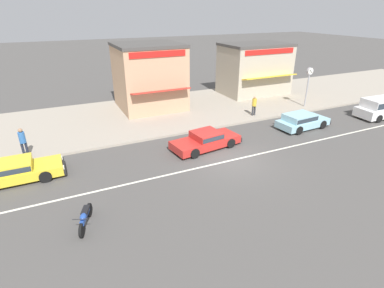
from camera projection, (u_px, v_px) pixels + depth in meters
The scene contains 13 objects.
ground_plane at pixel (233, 160), 17.14m from camera, with size 160.00×160.00×0.00m, color #4C4947.
lane_centre_stripe at pixel (233, 160), 17.13m from camera, with size 50.40×0.14×0.01m, color silver.
kerb_strip at pixel (171, 111), 25.10m from camera, with size 68.00×10.00×0.15m, color #9E9384.
sedan_red_0 at pixel (206, 140), 18.44m from camera, with size 4.60×2.26×1.06m.
sedan_yellow_2 at pixel (14, 171), 14.90m from camera, with size 4.67×1.86×1.06m.
hatchback_pale_blue_4 at pixel (302, 120), 21.48m from camera, with size 4.04×1.98×1.10m.
minivan_white_5 at pixel (382, 107), 23.59m from camera, with size 4.44×2.07×1.56m.
motorcycle_0 at pixel (85, 217), 11.78m from camera, with size 0.84×1.75×0.80m.
street_clock at pixel (309, 78), 25.11m from camera, with size 0.60×0.22×3.33m.
pedestrian_near_clock at pixel (23, 140), 16.84m from camera, with size 0.34×0.34×1.72m.
pedestrian_mid_kerb at pixel (254, 104), 23.53m from camera, with size 0.34×0.34×1.56m.
shopfront_corner_warung at pixel (149, 76), 24.88m from camera, with size 5.23×5.92×5.26m.
shopfront_mid_block at pixel (254, 69), 29.32m from camera, with size 6.40×5.01×4.79m.
Camera 1 is at (-8.57, -12.81, 7.91)m, focal length 28.00 mm.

